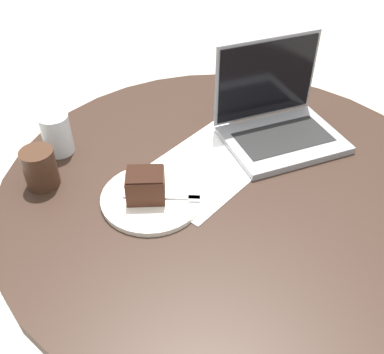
% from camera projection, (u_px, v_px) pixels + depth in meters
% --- Properties ---
extents(ground_plane, '(12.00, 12.00, 0.00)m').
position_uv_depth(ground_plane, '(218.00, 350.00, 1.55)').
color(ground_plane, '#B7AD9E').
extents(dining_table, '(1.08, 1.08, 0.77)m').
position_uv_depth(dining_table, '(227.00, 231.00, 1.16)').
color(dining_table, black).
rests_on(dining_table, ground_plane).
extents(paper_document, '(0.42, 0.36, 0.00)m').
position_uv_depth(paper_document, '(209.00, 165.00, 1.10)').
color(paper_document, white).
rests_on(paper_document, dining_table).
extents(plate, '(0.23, 0.23, 0.01)m').
position_uv_depth(plate, '(152.00, 198.00, 1.00)').
color(plate, silver).
rests_on(plate, dining_table).
extents(cake_slice, '(0.10, 0.09, 0.07)m').
position_uv_depth(cake_slice, '(146.00, 185.00, 0.97)').
color(cake_slice, '#472619').
rests_on(cake_slice, plate).
extents(fork, '(0.16, 0.09, 0.00)m').
position_uv_depth(fork, '(170.00, 197.00, 0.99)').
color(fork, silver).
rests_on(fork, plate).
extents(coffee_glass, '(0.08, 0.08, 0.09)m').
position_uv_depth(coffee_glass, '(40.00, 168.00, 1.02)').
color(coffee_glass, '#3D2619').
rests_on(coffee_glass, dining_table).
extents(water_glass, '(0.07, 0.07, 0.10)m').
position_uv_depth(water_glass, '(57.00, 134.00, 1.11)').
color(water_glass, silver).
rests_on(water_glass, dining_table).
extents(laptop, '(0.29, 0.23, 0.24)m').
position_uv_depth(laptop, '(278.00, 122.00, 1.17)').
color(laptop, gray).
rests_on(laptop, dining_table).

